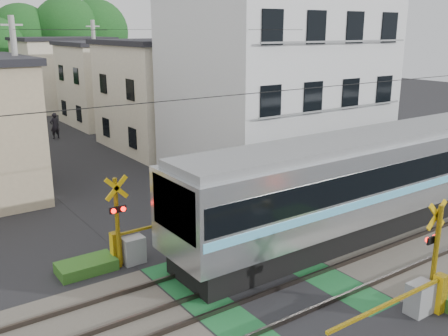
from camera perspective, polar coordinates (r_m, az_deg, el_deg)
ground at (r=15.42m, az=4.39°, el=-13.24°), size 120.00×120.00×0.00m
track_bed at (r=15.40m, az=4.39°, el=-13.12°), size 120.00×120.00×0.14m
crossing_signal_near at (r=14.72m, az=21.93°, el=-12.76°), size 4.74×0.65×3.09m
crossing_signal_far at (r=16.70m, az=-10.69°, el=-8.40°), size 4.74×0.65×3.09m
apartment_block at (r=26.40m, az=5.89°, el=9.50°), size 10.20×8.36×9.30m
houses_row at (r=37.61m, az=-21.27°, el=8.17°), size 22.07×31.35×6.80m
catenary at (r=18.36m, az=19.25°, el=3.00°), size 60.00×5.04×7.00m
utility_poles at (r=34.40m, az=-22.30°, el=8.88°), size 7.90×42.00×8.00m
pedestrian at (r=36.80m, az=-18.77°, el=4.58°), size 0.73×0.54×1.83m
weed_patches at (r=16.33m, az=9.48°, el=-10.95°), size 10.25×8.80×0.40m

